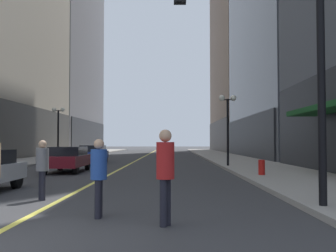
{
  "coord_description": "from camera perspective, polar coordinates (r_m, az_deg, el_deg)",
  "views": [
    {
      "loc": [
        3.02,
        -6.0,
        1.57
      ],
      "look_at": [
        2.6,
        34.84,
        3.19
      ],
      "focal_mm": 43.15,
      "sensor_mm": 36.0,
      "label": 1
    }
  ],
  "objects": [
    {
      "name": "car_maroon",
      "position": [
        21.87,
        -13.97,
        -4.44
      ],
      "size": [
        1.89,
        4.53,
        1.32
      ],
      "color": "maroon",
      "rests_on": "ground"
    },
    {
      "name": "lane_centre_stripe",
      "position": [
        41.14,
        -3.64,
        -4.45
      ],
      "size": [
        0.16,
        70.0,
        0.01
      ],
      "primitive_type": "cube",
      "color": "#E5D64C",
      "rests_on": "ground"
    },
    {
      "name": "traffic_light_near_right",
      "position": [
        9.65,
        14.82,
        10.81
      ],
      "size": [
        3.43,
        0.35,
        5.65
      ],
      "color": "black",
      "rests_on": "ground"
    },
    {
      "name": "pedestrian_in_blue_hoodie",
      "position": [
        8.54,
        -9.75,
        -6.42
      ],
      "size": [
        0.35,
        0.35,
        1.64
      ],
      "color": "black",
      "rests_on": "ground"
    },
    {
      "name": "pedestrian_in_red_jacket",
      "position": [
        7.62,
        -0.38,
        -6.11
      ],
      "size": [
        0.45,
        0.45,
        1.81
      ],
      "color": "black",
      "rests_on": "ground"
    },
    {
      "name": "fire_hydrant_right",
      "position": [
        18.01,
        13.09,
        -5.94
      ],
      "size": [
        0.28,
        0.28,
        0.8
      ],
      "primitive_type": "cylinder",
      "color": "red",
      "rests_on": "ground"
    },
    {
      "name": "pedestrian_in_grey_suit",
      "position": [
        11.5,
        -17.33,
        -5.32
      ],
      "size": [
        0.47,
        0.47,
        1.62
      ],
      "color": "black",
      "rests_on": "ground"
    },
    {
      "name": "street_lamp_left_far",
      "position": [
        34.54,
        -15.24,
        0.61
      ],
      "size": [
        1.06,
        0.36,
        4.43
      ],
      "color": "black",
      "rests_on": "ground"
    },
    {
      "name": "sidewalk_right",
      "position": [
        41.36,
        7.87,
        -4.32
      ],
      "size": [
        4.5,
        78.0,
        0.15
      ],
      "primitive_type": "cube",
      "color": "#9E9991",
      "rests_on": "ground"
    },
    {
      "name": "street_lamp_right_mid",
      "position": [
        24.77,
        8.43,
        1.65
      ],
      "size": [
        1.06,
        0.36,
        4.43
      ],
      "color": "black",
      "rests_on": "ground"
    },
    {
      "name": "car_blue",
      "position": [
        31.3,
        -10.59,
        -3.79
      ],
      "size": [
        1.86,
        4.8,
        1.32
      ],
      "color": "navy",
      "rests_on": "ground"
    },
    {
      "name": "sidewalk_left",
      "position": [
        42.55,
        -14.82,
        -4.21
      ],
      "size": [
        4.5,
        78.0,
        0.15
      ],
      "primitive_type": "cube",
      "color": "#9E9991",
      "rests_on": "ground"
    },
    {
      "name": "storefront_awning_right",
      "position": [
        18.85,
        21.33,
        2.19
      ],
      "size": [
        1.6,
        6.33,
        3.12
      ],
      "color": "#144C1E",
      "rests_on": "ground"
    },
    {
      "name": "ground_plane",
      "position": [
        41.14,
        -3.64,
        -4.46
      ],
      "size": [
        200.0,
        200.0,
        0.0
      ],
      "primitive_type": "plane",
      "color": "#38383A"
    }
  ]
}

